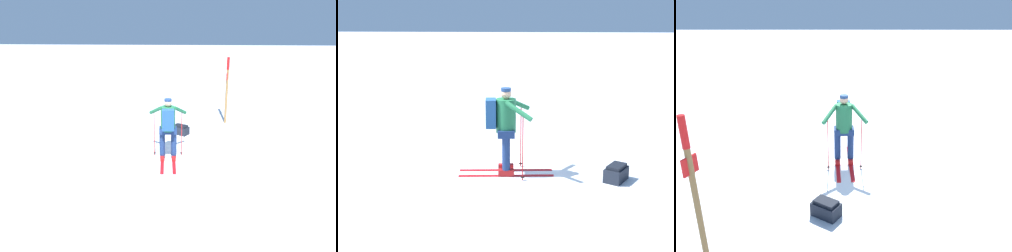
% 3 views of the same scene
% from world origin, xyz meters
% --- Properties ---
extents(ground_plane, '(80.00, 80.00, 0.00)m').
position_xyz_m(ground_plane, '(0.00, 0.00, 0.00)').
color(ground_plane, white).
extents(skier, '(1.83, 1.03, 1.67)m').
position_xyz_m(skier, '(-0.28, -0.20, 0.98)').
color(skier, red).
rests_on(skier, ground_plane).
extents(dropped_backpack, '(0.53, 0.58, 0.31)m').
position_xyz_m(dropped_backpack, '(1.80, -0.51, 0.15)').
color(dropped_backpack, black).
rests_on(dropped_backpack, ground_plane).
extents(trail_marker, '(0.23, 0.11, 2.36)m').
position_xyz_m(trail_marker, '(3.12, -2.10, 1.39)').
color(trail_marker, olive).
rests_on(trail_marker, ground_plane).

